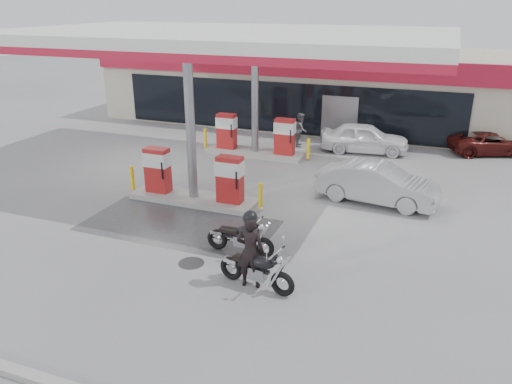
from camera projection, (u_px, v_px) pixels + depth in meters
The scene contains 15 objects.
ground at pixel (165, 223), 15.82m from camera, with size 90.00×90.00×0.00m, color gray.
wet_patch at pixel (179, 225), 15.66m from camera, with size 6.00×3.00×0.00m, color #4C4C4F.
drain_cover at pixel (191, 263), 13.41m from camera, with size 0.70×0.70×0.01m, color #38383A.
store_building at pixel (304, 85), 28.98m from camera, with size 22.00×8.22×4.00m.
canopy at pixel (226, 39), 18.28m from camera, with size 16.00×10.02×5.51m.
pump_island_near at pixel (193, 182), 17.31m from camera, with size 5.14×1.30×1.78m.
pump_island_far at pixel (255, 140), 22.54m from camera, with size 5.14×1.30×1.78m.
main_motorcycle at pixel (257, 270), 12.12m from camera, with size 2.09×0.84×1.08m.
biker_main at pixel (250, 251), 12.04m from camera, with size 0.69×0.45×1.89m, color black.
parked_motorcycle at pixel (241, 239), 13.78m from camera, with size 2.01×0.77×1.03m.
sedan_white at pixel (365, 138), 22.95m from camera, with size 1.60×3.97×1.35m, color white.
attendant at pixel (301, 130), 23.91m from camera, with size 0.78×0.61×1.60m, color #5B5A60.
hatchback_silver at pixel (377, 183), 17.24m from camera, with size 1.45×4.15×1.37m, color #A0A3A7.
parked_car_left at pixel (212, 113), 28.31m from camera, with size 1.72×4.22×1.23m, color black.
parked_car_right at pixel (491, 143), 22.77m from camera, with size 1.68×3.65×1.02m, color #4D1310.
Camera 1 is at (7.85, -12.42, 6.63)m, focal length 35.00 mm.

